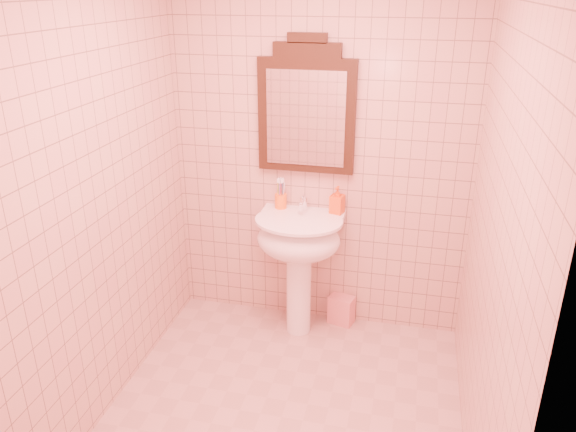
% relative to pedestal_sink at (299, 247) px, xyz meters
% --- Properties ---
extents(floor, '(2.20, 2.20, 0.00)m').
position_rel_pedestal_sink_xyz_m(floor, '(0.09, -0.87, -0.66)').
color(floor, tan).
rests_on(floor, ground).
extents(back_wall, '(2.00, 0.02, 2.50)m').
position_rel_pedestal_sink_xyz_m(back_wall, '(0.09, 0.23, 0.59)').
color(back_wall, tan).
rests_on(back_wall, floor).
extents(pedestal_sink, '(0.58, 0.58, 0.86)m').
position_rel_pedestal_sink_xyz_m(pedestal_sink, '(0.00, 0.00, 0.00)').
color(pedestal_sink, white).
rests_on(pedestal_sink, floor).
extents(faucet, '(0.04, 0.16, 0.11)m').
position_rel_pedestal_sink_xyz_m(faucet, '(-0.00, 0.14, 0.26)').
color(faucet, white).
rests_on(faucet, pedestal_sink).
extents(mirror, '(0.63, 0.06, 0.88)m').
position_rel_pedestal_sink_xyz_m(mirror, '(0.00, 0.20, 0.88)').
color(mirror, black).
rests_on(mirror, back_wall).
extents(toothbrush_cup, '(0.08, 0.08, 0.19)m').
position_rel_pedestal_sink_xyz_m(toothbrush_cup, '(-0.16, 0.16, 0.26)').
color(toothbrush_cup, orange).
rests_on(toothbrush_cup, pedestal_sink).
extents(soap_dispenser, '(0.10, 0.10, 0.19)m').
position_rel_pedestal_sink_xyz_m(soap_dispenser, '(0.23, 0.16, 0.29)').
color(soap_dispenser, '#DC4D12').
rests_on(soap_dispenser, pedestal_sink).
extents(towel, '(0.20, 0.16, 0.21)m').
position_rel_pedestal_sink_xyz_m(towel, '(0.28, 0.17, -0.56)').
color(towel, '#E48E86').
rests_on(towel, floor).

